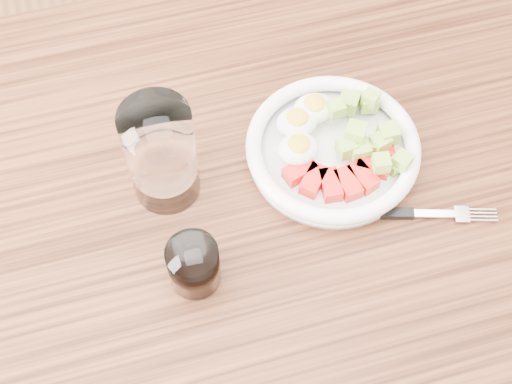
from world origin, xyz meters
TOP-DOWN VIEW (x-y plane):
  - ground at (0.00, 0.00)m, footprint 4.00×4.00m
  - dining_table at (0.00, 0.00)m, footprint 1.50×0.90m
  - bowl at (0.11, 0.06)m, footprint 0.24×0.24m
  - fork at (0.17, -0.06)m, footprint 0.21×0.08m
  - water_glass at (-0.12, 0.07)m, footprint 0.09×0.09m
  - coffee_glass at (-0.11, -0.07)m, footprint 0.07×0.07m

SIDE VIEW (x-z plane):
  - ground at x=0.00m, z-range 0.00..0.00m
  - dining_table at x=0.00m, z-range 0.28..1.05m
  - fork at x=0.17m, z-range 0.77..0.78m
  - bowl at x=0.11m, z-range 0.76..0.82m
  - coffee_glass at x=-0.11m, z-range 0.77..0.84m
  - water_glass at x=-0.12m, z-range 0.77..0.93m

